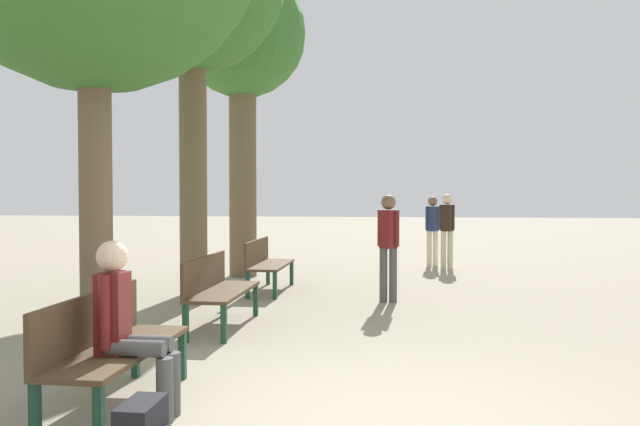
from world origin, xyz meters
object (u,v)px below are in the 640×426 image
at_px(bench_row_1, 216,286).
at_px(bench_row_2, 266,261).
at_px(pedestrian_near, 447,226).
at_px(pedestrian_far, 432,226).
at_px(bench_row_0, 108,341).
at_px(pedestrian_mid, 388,241).
at_px(tree_row_2, 242,43).
at_px(person_seated, 128,323).

distance_m(bench_row_1, bench_row_2, 2.85).
relative_size(bench_row_2, pedestrian_near, 1.00).
bearing_deg(bench_row_1, pedestrian_near, 63.14).
relative_size(pedestrian_near, pedestrian_far, 1.04).
xyz_separation_m(bench_row_0, pedestrian_mid, (2.04, 4.91, 0.41)).
xyz_separation_m(pedestrian_near, pedestrian_far, (-0.28, 0.50, -0.03)).
bearing_deg(pedestrian_far, tree_row_2, -149.50).
distance_m(bench_row_2, tree_row_2, 4.52).
relative_size(bench_row_0, pedestrian_near, 1.00).
bearing_deg(pedestrian_mid, bench_row_2, 158.62).
height_order(bench_row_0, bench_row_2, same).
xyz_separation_m(pedestrian_mid, pedestrian_far, (0.92, 4.87, -0.02)).
height_order(tree_row_2, pedestrian_far, tree_row_2).
height_order(bench_row_0, pedestrian_far, pedestrian_far).
xyz_separation_m(bench_row_1, pedestrian_mid, (2.04, 2.05, 0.41)).
relative_size(bench_row_1, bench_row_2, 1.00).
height_order(bench_row_2, pedestrian_far, pedestrian_far).
distance_m(tree_row_2, person_seated, 8.68).
bearing_deg(pedestrian_near, tree_row_2, -156.95).
bearing_deg(pedestrian_far, pedestrian_near, -60.73).
distance_m(bench_row_1, pedestrian_mid, 2.93).
height_order(tree_row_2, person_seated, tree_row_2).
relative_size(bench_row_1, pedestrian_near, 1.00).
bearing_deg(tree_row_2, pedestrian_mid, -42.32).
xyz_separation_m(bench_row_2, pedestrian_far, (2.97, 4.07, 0.39)).
bearing_deg(bench_row_0, tree_row_2, 96.35).
relative_size(bench_row_0, bench_row_1, 1.00).
bearing_deg(bench_row_0, person_seated, -35.21).
bearing_deg(pedestrian_mid, tree_row_2, 137.68).
height_order(bench_row_1, person_seated, person_seated).
bearing_deg(person_seated, bench_row_0, 144.79).
xyz_separation_m(bench_row_2, tree_row_2, (-0.84, 1.82, 4.05)).
bearing_deg(pedestrian_near, bench_row_0, -109.32).
bearing_deg(tree_row_2, bench_row_0, -83.65).
bearing_deg(pedestrian_mid, bench_row_0, -112.61).
bearing_deg(pedestrian_mid, pedestrian_near, 74.55).
distance_m(pedestrian_mid, pedestrian_far, 4.95).
relative_size(person_seated, pedestrian_mid, 0.80).
distance_m(tree_row_2, pedestrian_near, 5.74).
distance_m(bench_row_1, person_seated, 3.03).
bearing_deg(bench_row_2, bench_row_0, -90.00).
distance_m(bench_row_2, pedestrian_mid, 2.23).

